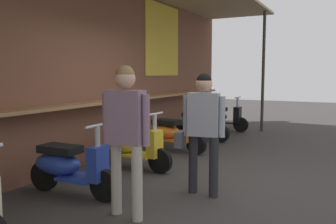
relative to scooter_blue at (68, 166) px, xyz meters
name	(u,v)px	position (x,y,z in m)	size (l,w,h in m)	color
ground_plane	(189,177)	(1.45, -1.08, -0.39)	(33.37, 33.37, 0.00)	#383533
market_stall_facade	(90,54)	(1.45, 0.81, 1.54)	(11.92, 2.21, 3.53)	brown
scooter_blue	(68,166)	(0.00, 0.00, 0.00)	(0.46, 1.40, 0.97)	#233D9E
scooter_yellow	(131,146)	(1.48, 0.00, 0.00)	(0.47, 1.40, 0.97)	gold
scooter_orange	(171,133)	(2.97, 0.00, 0.00)	(0.49, 1.40, 0.97)	orange
scooter_teal	(199,124)	(4.42, 0.00, 0.00)	(0.49, 1.40, 0.97)	#197075
scooter_black	(221,117)	(6.00, 0.00, 0.00)	(0.46, 1.40, 0.97)	black
shopper_with_handbag	(202,122)	(0.82, -1.55, 0.57)	(0.34, 0.64, 1.59)	#232328
shopper_browsing	(126,125)	(-0.25, -1.09, 0.65)	(0.24, 0.57, 1.68)	#ADA393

